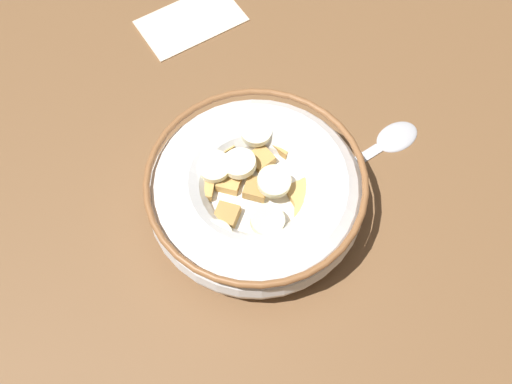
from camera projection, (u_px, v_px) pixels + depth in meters
ground_plane at (256, 212)px, 56.26cm from camera, size 134.86×134.86×2.00cm
cereal_bowl at (256, 192)px, 52.77cm from camera, size 19.13×19.13×5.48cm
spoon at (385, 143)px, 58.16cm from camera, size 14.00×3.21×0.80cm
folded_napkin at (191, 20)px, 65.66cm from camera, size 11.48×7.41×0.30cm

